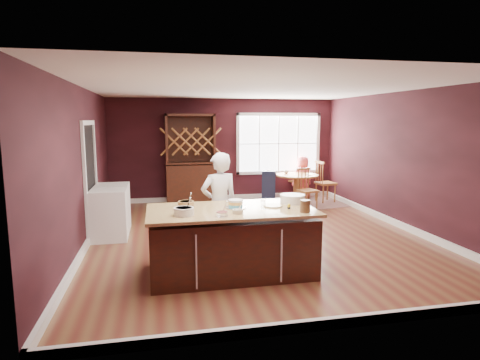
{
  "coord_description": "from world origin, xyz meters",
  "views": [
    {
      "loc": [
        -1.76,
        -7.07,
        2.14
      ],
      "look_at": [
        -0.29,
        0.03,
        1.05
      ],
      "focal_mm": 30.0,
      "sensor_mm": 36.0,
      "label": 1
    }
  ],
  "objects_px": {
    "dryer": "(113,207)",
    "layer_cake": "(236,204)",
    "washer": "(109,215)",
    "kitchen_island": "(231,242)",
    "baker": "(219,205)",
    "chair_north": "(297,179)",
    "dining_table": "(297,183)",
    "chair_east": "(326,181)",
    "toddler": "(265,171)",
    "hutch": "(191,159)",
    "chair_south": "(308,189)",
    "high_chair": "(269,186)",
    "seated_woman": "(303,177)"
  },
  "relations": [
    {
      "from": "dryer",
      "to": "layer_cake",
      "type": "bearing_deg",
      "value": -53.58
    },
    {
      "from": "washer",
      "to": "dryer",
      "type": "xyz_separation_m",
      "value": [
        0.0,
        0.64,
        -0.0
      ]
    },
    {
      "from": "kitchen_island",
      "to": "baker",
      "type": "xyz_separation_m",
      "value": [
        -0.06,
        0.73,
        0.39
      ]
    },
    {
      "from": "chair_north",
      "to": "dining_table",
      "type": "bearing_deg",
      "value": 38.03
    },
    {
      "from": "layer_cake",
      "to": "dryer",
      "type": "xyz_separation_m",
      "value": [
        -1.93,
        2.62,
        -0.52
      ]
    },
    {
      "from": "chair_east",
      "to": "toddler",
      "type": "height_order",
      "value": "chair_east"
    },
    {
      "from": "layer_cake",
      "to": "hutch",
      "type": "bearing_deg",
      "value": 92.55
    },
    {
      "from": "baker",
      "to": "toddler",
      "type": "height_order",
      "value": "baker"
    },
    {
      "from": "chair_south",
      "to": "high_chair",
      "type": "height_order",
      "value": "chair_south"
    },
    {
      "from": "dining_table",
      "to": "hutch",
      "type": "height_order",
      "value": "hutch"
    },
    {
      "from": "toddler",
      "to": "dryer",
      "type": "xyz_separation_m",
      "value": [
        -3.65,
        -2.07,
        -0.36
      ]
    },
    {
      "from": "baker",
      "to": "seated_woman",
      "type": "height_order",
      "value": "baker"
    },
    {
      "from": "washer",
      "to": "dryer",
      "type": "height_order",
      "value": "washer"
    },
    {
      "from": "baker",
      "to": "hutch",
      "type": "xyz_separation_m",
      "value": [
        -0.09,
        4.23,
        0.32
      ]
    },
    {
      "from": "kitchen_island",
      "to": "chair_east",
      "type": "bearing_deg",
      "value": 52.71
    },
    {
      "from": "chair_south",
      "to": "baker",
      "type": "bearing_deg",
      "value": -147.52
    },
    {
      "from": "dining_table",
      "to": "chair_south",
      "type": "height_order",
      "value": "chair_south"
    },
    {
      "from": "seated_woman",
      "to": "washer",
      "type": "xyz_separation_m",
      "value": [
        -4.74,
        -2.87,
        -0.13
      ]
    },
    {
      "from": "baker",
      "to": "chair_north",
      "type": "relative_size",
      "value": 1.65
    },
    {
      "from": "chair_south",
      "to": "hutch",
      "type": "xyz_separation_m",
      "value": [
        -2.69,
        1.31,
        0.65
      ]
    },
    {
      "from": "dining_table",
      "to": "washer",
      "type": "relative_size",
      "value": 1.2
    },
    {
      "from": "high_chair",
      "to": "chair_north",
      "type": "bearing_deg",
      "value": 45.97
    },
    {
      "from": "high_chair",
      "to": "dining_table",
      "type": "bearing_deg",
      "value": -6.7
    },
    {
      "from": "chair_north",
      "to": "high_chair",
      "type": "distance_m",
      "value": 1.13
    },
    {
      "from": "kitchen_island",
      "to": "baker",
      "type": "distance_m",
      "value": 0.83
    },
    {
      "from": "toddler",
      "to": "washer",
      "type": "height_order",
      "value": "toddler"
    },
    {
      "from": "kitchen_island",
      "to": "hutch",
      "type": "xyz_separation_m",
      "value": [
        -0.15,
        4.96,
        0.71
      ]
    },
    {
      "from": "high_chair",
      "to": "toddler",
      "type": "height_order",
      "value": "toddler"
    },
    {
      "from": "chair_east",
      "to": "toddler",
      "type": "relative_size",
      "value": 4.23
    },
    {
      "from": "kitchen_island",
      "to": "seated_woman",
      "type": "distance_m",
      "value": 5.68
    },
    {
      "from": "layer_cake",
      "to": "hutch",
      "type": "relative_size",
      "value": 0.12
    },
    {
      "from": "washer",
      "to": "dryer",
      "type": "bearing_deg",
      "value": 90.0
    },
    {
      "from": "layer_cake",
      "to": "seated_woman",
      "type": "bearing_deg",
      "value": 59.92
    },
    {
      "from": "chair_east",
      "to": "chair_south",
      "type": "xyz_separation_m",
      "value": [
        -0.78,
        -0.72,
        -0.05
      ]
    },
    {
      "from": "chair_east",
      "to": "washer",
      "type": "height_order",
      "value": "chair_east"
    },
    {
      "from": "baker",
      "to": "chair_south",
      "type": "bearing_deg",
      "value": -144.58
    },
    {
      "from": "chair_south",
      "to": "washer",
      "type": "height_order",
      "value": "chair_south"
    },
    {
      "from": "chair_east",
      "to": "kitchen_island",
      "type": "bearing_deg",
      "value": 134.24
    },
    {
      "from": "chair_north",
      "to": "kitchen_island",
      "type": "bearing_deg",
      "value": 29.69
    },
    {
      "from": "chair_east",
      "to": "washer",
      "type": "relative_size",
      "value": 1.21
    },
    {
      "from": "chair_east",
      "to": "dryer",
      "type": "bearing_deg",
      "value": 99.72
    },
    {
      "from": "high_chair",
      "to": "layer_cake",
      "type": "bearing_deg",
      "value": -94.16
    },
    {
      "from": "baker",
      "to": "high_chair",
      "type": "xyz_separation_m",
      "value": [
        1.91,
        3.94,
        -0.39
      ]
    },
    {
      "from": "kitchen_island",
      "to": "baker",
      "type": "bearing_deg",
      "value": 94.39
    },
    {
      "from": "baker",
      "to": "chair_north",
      "type": "bearing_deg",
      "value": -135.71
    },
    {
      "from": "dining_table",
      "to": "seated_woman",
      "type": "bearing_deg",
      "value": 56.14
    },
    {
      "from": "chair_south",
      "to": "high_chair",
      "type": "bearing_deg",
      "value": 107.87
    },
    {
      "from": "seated_woman",
      "to": "toddler",
      "type": "distance_m",
      "value": 1.13
    },
    {
      "from": "chair_north",
      "to": "high_chair",
      "type": "height_order",
      "value": "chair_north"
    },
    {
      "from": "seated_woman",
      "to": "washer",
      "type": "bearing_deg",
      "value": 21.97
    }
  ]
}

